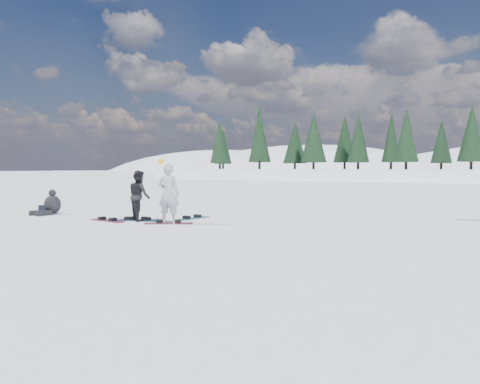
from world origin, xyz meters
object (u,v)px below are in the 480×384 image
at_px(snowboarder_man, 139,196).
at_px(snowboard_loose_a, 192,218).
at_px(gear_bag, 45,209).
at_px(snowboarder_woman, 169,193).
at_px(snowboard_loose_b, 107,221).
at_px(snowboard_loose_c, 136,220).
at_px(seated_rider, 51,205).

distance_m(snowboarder_man, snowboard_loose_a, 1.95).
relative_size(gear_bag, snowboard_loose_a, 0.30).
xyz_separation_m(snowboarder_woman, snowboard_loose_b, (-2.20, -0.48, -0.94)).
bearing_deg(gear_bag, snowboard_loose_c, -1.35).
bearing_deg(snowboard_loose_c, snowboard_loose_a, 16.20).
height_order(snowboarder_woman, snowboard_loose_b, snowboarder_woman).
xyz_separation_m(seated_rider, snowboard_loose_b, (3.49, -0.47, -0.34)).
height_order(snowboarder_man, snowboard_loose_a, snowboarder_man).
relative_size(snowboard_loose_b, snowboard_loose_c, 1.00).
relative_size(snowboarder_woman, snowboard_loose_c, 1.36).
bearing_deg(snowboarder_man, snowboarder_woman, -156.83).
bearing_deg(snowboard_loose_b, snowboard_loose_c, 48.34).
distance_m(snowboard_loose_b, snowboard_loose_c, 0.91).
xyz_separation_m(snowboard_loose_c, snowboard_loose_a, (1.27, 1.39, 0.00)).
relative_size(seated_rider, snowboard_loose_a, 0.76).
bearing_deg(seated_rider, snowboarder_man, 10.03).
distance_m(snowboard_loose_b, snowboard_loose_a, 2.79).
bearing_deg(snowboard_loose_a, snowboard_loose_b, 140.49).
bearing_deg(snowboard_loose_a, snowboard_loose_c, 142.31).
bearing_deg(snowboarder_man, gear_bag, 28.10).
bearing_deg(seated_rider, snowboard_loose_a, 23.69).
distance_m(gear_bag, snowboard_loose_b, 4.25).
distance_m(seated_rider, gear_bag, 0.78).
bearing_deg(snowboarder_man, seated_rider, 31.36).
distance_m(snowboarder_woman, seated_rider, 5.72).
height_order(gear_bag, snowboard_loose_a, gear_bag).
bearing_deg(snowboarder_woman, snowboard_loose_c, -22.27).
xyz_separation_m(snowboarder_woman, snowboard_loose_c, (-1.52, 0.13, -0.94)).
bearing_deg(snowboard_loose_a, snowboarder_man, 145.63).
xyz_separation_m(snowboarder_woman, snowboard_loose_a, (-0.25, 1.52, -0.94)).
distance_m(snowboarder_woman, snowboarder_man, 1.38).
height_order(gear_bag, snowboard_loose_c, gear_bag).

